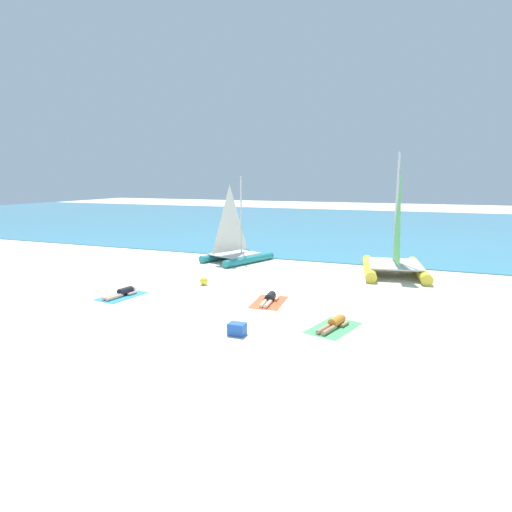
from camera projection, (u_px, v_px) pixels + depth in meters
name	position (u px, v px, depth m)	size (l,w,h in m)	color
ground_plane	(291.00, 261.00, 23.98)	(120.00, 120.00, 0.00)	beige
ocean_water	(350.00, 225.00, 42.46)	(120.00, 40.00, 0.05)	teal
sailboat_teal	(235.00, 249.00, 23.71)	(3.49, 4.21, 4.72)	teal
sailboat_yellow	(395.00, 257.00, 20.42)	(3.52, 4.84, 5.79)	yellow
towel_left	(122.00, 296.00, 16.81)	(1.10, 1.90, 0.01)	#338CD8
sunbather_left	(123.00, 293.00, 16.84)	(0.62, 1.57, 0.30)	black
towel_middle	(269.00, 302.00, 15.99)	(1.10, 1.90, 0.01)	#EA5933
sunbather_middle	(269.00, 298.00, 16.03)	(0.58, 1.57, 0.30)	black
towel_right	(333.00, 328.00, 13.25)	(1.10, 1.90, 0.01)	#4CB266
sunbather_right	(334.00, 323.00, 13.28)	(0.80, 1.55, 0.30)	orange
beach_ball	(204.00, 281.00, 18.56)	(0.35, 0.35, 0.35)	yellow
cooler_box	(237.00, 329.00, 12.64)	(0.50, 0.36, 0.36)	blue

